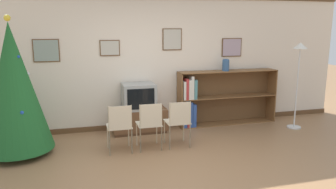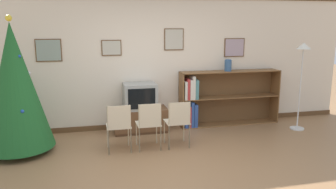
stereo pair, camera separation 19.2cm
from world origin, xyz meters
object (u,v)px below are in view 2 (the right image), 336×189
Objects in this scene: folding_chair_right at (178,121)px; vase at (228,65)px; christmas_tree at (15,87)px; tv_console at (140,120)px; bookshelf at (213,99)px; standing_lamp at (302,64)px; folding_chair_left at (119,125)px; folding_chair_center at (149,123)px; television at (140,96)px.

vase reaches higher than folding_chair_right.
christmas_tree reaches higher than tv_console.
standing_lamp is at bearing -23.41° from bookshelf.
folding_chair_left is at bearing -155.42° from vase.
christmas_tree is at bearing 166.99° from folding_chair_left.
standing_lamp is (3.13, 0.43, 0.87)m from folding_chair_center.
television is at bearing 63.54° from folding_chair_left.
christmas_tree is at bearing -168.57° from bookshelf.
folding_chair_right is (1.00, 0.00, 0.00)m from folding_chair_left.
folding_chair_center is at bearing -90.00° from tv_console.
standing_lamp is (3.64, 0.43, 0.87)m from folding_chair_left.
christmas_tree is 2.72× the size of folding_chair_left.
bookshelf is at bearing 156.59° from standing_lamp.
vase is (0.29, -0.03, 0.72)m from bookshelf.
folding_chair_left is at bearing -116.40° from tv_console.
vase is at bearing 30.17° from folding_chair_center.
bookshelf is 1.23× the size of standing_lamp.
television is 0.36× the size of standing_lamp.
television is 3.25m from standing_lamp.
vase is (1.85, 0.07, 0.55)m from television.
christmas_tree is 9.17× the size of vase.
folding_chair_left is 0.47× the size of standing_lamp.
standing_lamp is (3.13, -0.58, 0.62)m from television.
television reaches higher than folding_chair_center.
folding_chair_left is (1.59, -0.37, -0.64)m from christmas_tree.
vase is (3.95, 0.71, 0.16)m from christmas_tree.
bookshelf is (1.57, 0.10, -0.16)m from television.
standing_lamp reaches higher than folding_chair_left.
television reaches higher than folding_chair_left.
folding_chair_right is (0.50, 0.00, 0.00)m from folding_chair_center.
television is at bearing -176.35° from bookshelf.
vase is at bearing 2.13° from television.
tv_console is 1.15m from folding_chair_left.
folding_chair_center and folding_chair_right have the same top height.
tv_console is at bearing 169.48° from standing_lamp.
vase is 1.44m from standing_lamp.
folding_chair_center is 0.38× the size of bookshelf.
bookshelf is at bearing 3.65° from television.
christmas_tree reaches higher than folding_chair_center.
tv_console is 1.04m from folding_chair_center.
bookshelf reaches higher than folding_chair_right.
tv_console is at bearing 116.40° from folding_chair_right.
vase reaches higher than folding_chair_left.
bookshelf is at bearing 11.43° from christmas_tree.
folding_chair_center is 3.37× the size of vase.
folding_chair_center is at bearing -172.19° from standing_lamp.
christmas_tree reaches higher than television.
folding_chair_left and folding_chair_center have the same top height.
standing_lamp is at bearing -10.47° from television.
folding_chair_center is (-0.00, -1.01, -0.24)m from television.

